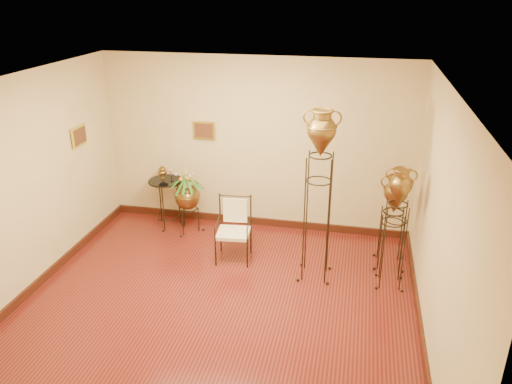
% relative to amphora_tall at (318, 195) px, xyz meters
% --- Properties ---
extents(ground, '(5.00, 5.00, 0.00)m').
position_rel_amphora_tall_xyz_m(ground, '(-1.13, -1.08, -1.22)').
color(ground, maroon).
rests_on(ground, ground).
extents(room_shell, '(5.02, 5.02, 2.81)m').
position_rel_amphora_tall_xyz_m(room_shell, '(-1.14, -1.08, 0.51)').
color(room_shell, beige).
rests_on(room_shell, ground).
extents(amphora_tall, '(0.48, 0.48, 2.39)m').
position_rel_amphora_tall_xyz_m(amphora_tall, '(0.00, 0.00, 0.00)').
color(amphora_tall, black).
rests_on(amphora_tall, ground).
extents(amphora_mid, '(0.43, 0.43, 1.69)m').
position_rel_amphora_tall_xyz_m(amphora_mid, '(1.02, -0.00, -0.37)').
color(amphora_mid, black).
rests_on(amphora_mid, ground).
extents(amphora_short, '(0.53, 0.53, 1.40)m').
position_rel_amphora_tall_xyz_m(amphora_short, '(1.02, 0.52, -0.52)').
color(amphora_short, black).
rests_on(amphora_short, ground).
extents(planter_urn, '(0.76, 0.76, 1.18)m').
position_rel_amphora_tall_xyz_m(planter_urn, '(-2.16, 0.92, -0.56)').
color(planter_urn, black).
rests_on(planter_urn, ground).
extents(armchair, '(0.57, 0.54, 0.94)m').
position_rel_amphora_tall_xyz_m(armchair, '(-1.21, 0.19, -0.75)').
color(armchair, black).
rests_on(armchair, ground).
extents(side_table, '(0.73, 0.73, 1.03)m').
position_rel_amphora_tall_xyz_m(side_table, '(-2.57, 1.07, -0.80)').
color(side_table, black).
rests_on(side_table, ground).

